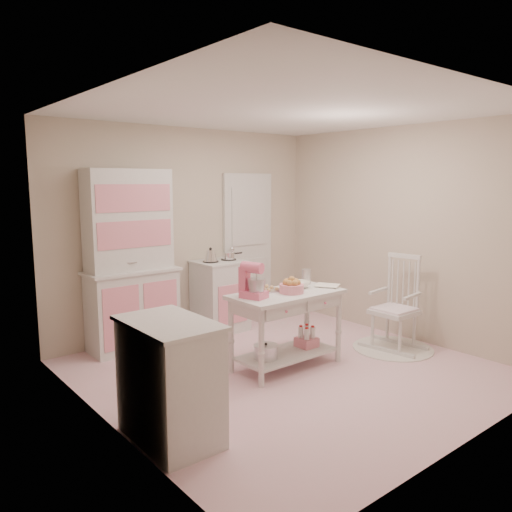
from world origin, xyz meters
The scene contains 14 objects.
room_shell centered at (0.00, 0.00, 1.65)m, with size 3.84×3.84×2.62m.
door centered at (0.95, 1.87, 1.02)m, with size 0.82×0.05×2.04m, color silver.
hutch centered at (-0.92, 1.66, 1.04)m, with size 1.06×0.50×2.08m, color silver.
stove centered at (0.28, 1.61, 0.46)m, with size 0.62×0.57×0.92m, color silver.
base_cabinet centered at (-1.63, -0.46, 0.46)m, with size 0.54×0.84×0.92m, color silver.
lace_rug centered at (1.40, -0.28, 0.01)m, with size 0.92×0.92×0.01m, color white.
rocking_chair centered at (1.40, -0.28, 0.55)m, with size 0.48×0.72×1.10m, color silver.
work_table centered at (0.05, 0.09, 0.40)m, with size 1.20×0.60×0.80m, color silver.
stand_mixer centered at (-0.37, 0.11, 0.97)m, with size 0.20×0.28×0.34m, color #EB6386.
cookie_tray centered at (-0.10, 0.27, 0.81)m, with size 0.34×0.24×0.02m, color silver.
bread_basket centered at (0.07, 0.04, 0.85)m, with size 0.25×0.25×0.09m, color pink.
mixing_bowl centered at (0.31, 0.17, 0.84)m, with size 0.23×0.23×0.07m, color white.
metal_pitcher centered at (0.49, 0.25, 0.89)m, with size 0.10×0.10×0.17m, color silver.
recipe_book centered at (0.50, -0.03, 0.81)m, with size 0.19×0.25×0.02m, color white.
Camera 1 is at (-3.37, -3.60, 1.93)m, focal length 35.00 mm.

